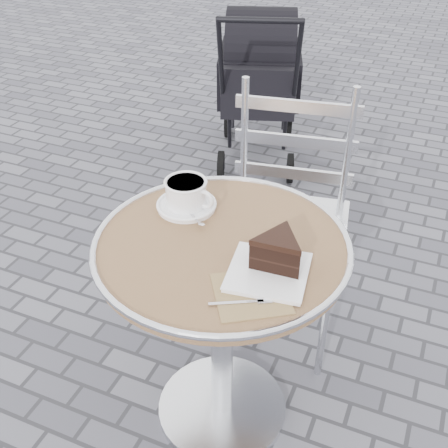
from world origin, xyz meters
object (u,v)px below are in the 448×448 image
at_px(cappuccino_set, 187,196).
at_px(bistro_chair, 289,189).
at_px(baby_stroller, 259,85).
at_px(cake_plate_set, 275,257).
at_px(cafe_table, 222,288).

distance_m(cappuccino_set, bistro_chair, 0.50).
xyz_separation_m(bistro_chair, baby_stroller, (-0.59, 1.31, -0.16)).
distance_m(cake_plate_set, bistro_chair, 0.64).
relative_size(cafe_table, baby_stroller, 0.72).
height_order(cafe_table, cappuccino_set, cappuccino_set).
xyz_separation_m(cappuccino_set, cake_plate_set, (0.34, -0.18, 0.01)).
bearing_deg(bistro_chair, cake_plate_set, -86.34).
relative_size(bistro_chair, baby_stroller, 0.95).
bearing_deg(cappuccino_set, baby_stroller, 110.88).
relative_size(cappuccino_set, cake_plate_set, 0.55).
distance_m(cafe_table, cappuccino_set, 0.29).
height_order(bistro_chair, baby_stroller, baby_stroller).
bearing_deg(baby_stroller, cappuccino_set, -95.90).
xyz_separation_m(cappuccino_set, bistro_chair, (0.20, 0.42, -0.17)).
bearing_deg(baby_stroller, cafe_table, -91.92).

